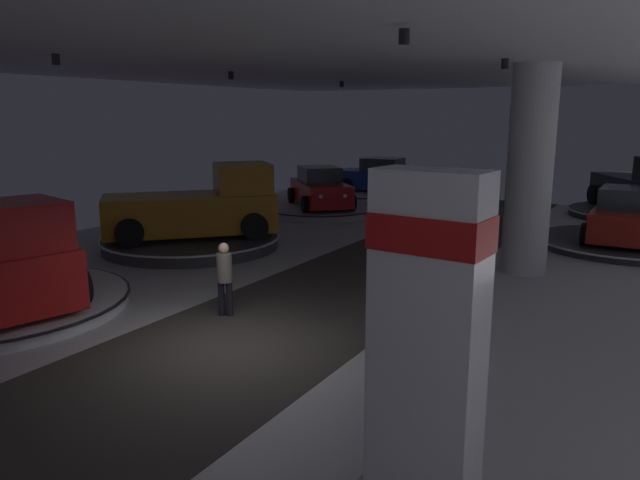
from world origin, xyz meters
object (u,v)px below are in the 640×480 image
display_car_far_left (320,189)px  display_platform_far_right (623,243)px  pickup_truck_mid_left (200,207)px  visitor_walking_near (225,274)px  display_platform_mid_left (192,241)px  column_right (530,171)px  display_platform_deep_right (640,213)px  display_platform_far_left (320,210)px  display_platform_deep_left (379,194)px  brand_sign_pylon (427,348)px  display_car_far_right (626,217)px  display_car_deep_left (380,176)px

display_car_far_left → display_platform_far_right: bearing=-4.1°
pickup_truck_mid_left → visitor_walking_near: (4.98, -4.88, -0.41)m
pickup_truck_mid_left → visitor_walking_near: size_ratio=3.33×
display_platform_mid_left → pickup_truck_mid_left: pickup_truck_mid_left is taller
display_platform_mid_left → visitor_walking_near: bearing=-41.8°
column_right → display_platform_deep_right: column_right is taller
display_platform_mid_left → visitor_walking_near: (5.20, -4.65, 0.70)m
display_platform_far_left → display_car_far_left: size_ratio=1.16×
display_platform_deep_left → pickup_truck_mid_left: pickup_truck_mid_left is taller
display_car_far_left → pickup_truck_mid_left: 7.73m
brand_sign_pylon → display_car_far_right: (0.84, 15.81, -0.92)m
display_platform_far_left → display_car_far_right: bearing=-4.1°
display_car_deep_left → visitor_walking_near: 19.04m
display_platform_far_right → display_platform_deep_right: bearing=88.7°
column_right → pickup_truck_mid_left: size_ratio=1.04×
column_right → display_car_far_left: column_right is taller
display_car_far_left → display_platform_deep_left: (0.13, 5.78, -0.88)m
display_platform_far_right → display_car_far_right: (-0.00, -0.03, 0.87)m
display_car_far_right → display_platform_deep_right: bearing=88.7°
display_platform_deep_left → display_car_deep_left: size_ratio=1.26×
display_platform_far_right → display_platform_mid_left: size_ratio=0.96×
display_car_far_right → display_platform_deep_left: display_car_far_right is taller
column_right → display_platform_deep_right: size_ratio=0.97×
display_platform_deep_left → display_platform_mid_left: bearing=-91.1°
display_platform_mid_left → visitor_walking_near: size_ratio=3.57×
display_platform_far_left → display_car_deep_left: bearing=88.6°
column_right → display_car_far_right: bearing=66.0°
brand_sign_pylon → pickup_truck_mid_left: (-10.95, 8.96, -0.62)m
display_car_far_left → display_platform_mid_left: 8.01m
display_platform_far_left → pickup_truck_mid_left: (0.06, -7.71, 1.14)m
display_platform_far_right → display_car_deep_left: bearing=150.5°
display_platform_deep_right → display_platform_far_left: display_platform_far_left is taller
column_right → display_platform_deep_left: (-9.62, 11.44, -2.57)m
column_right → display_car_deep_left: (-9.59, 11.44, -1.66)m
display_car_far_right → display_platform_far_left: display_car_far_right is taller
display_car_far_right → display_car_deep_left: 13.48m
display_platform_deep_right → display_car_deep_left: size_ratio=1.32×
column_right → pickup_truck_mid_left: (-9.66, -2.07, -1.44)m
pickup_truck_mid_left → visitor_walking_near: 6.99m
display_car_far_left → display_platform_mid_left: display_car_far_left is taller
visitor_walking_near → display_platform_mid_left: bearing=138.2°
display_car_deep_left → pickup_truck_mid_left: 13.51m
display_platform_deep_left → visitor_walking_near: size_ratio=3.42×
column_right → display_platform_far_left: (-9.73, 5.64, -2.58)m
display_car_far_right → display_car_deep_left: bearing=150.4°
brand_sign_pylon → display_platform_deep_right: 22.72m
visitor_walking_near → display_car_far_left: bearing=111.9°
brand_sign_pylon → display_platform_far_right: 15.97m
brand_sign_pylon → display_car_deep_left: (-10.88, 22.47, -0.83)m
column_right → display_platform_deep_left: bearing=130.1°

